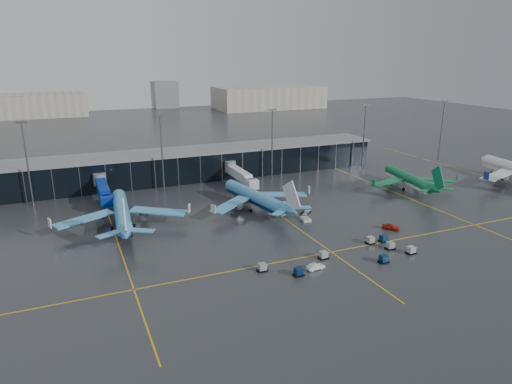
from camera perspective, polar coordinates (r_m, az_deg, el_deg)
name	(u,v)px	position (r m, az deg, el deg)	size (l,w,h in m)	color
ground	(266,236)	(115.81, 1.22, -5.50)	(600.00, 600.00, 0.00)	#282B2D
terminal_pier	(197,163)	(170.01, -7.40, 3.57)	(142.00, 17.00, 10.70)	black
jet_bridges	(103,190)	(146.26, -18.58, 0.28)	(94.00, 27.50, 7.20)	#595B60
flood_masts	(220,146)	(158.46, -4.57, 5.79)	(203.00, 0.50, 25.50)	#595B60
distant_hangars	(185,100)	(381.14, -8.86, 11.33)	(260.00, 71.00, 22.00)	#B2AD99
taxi_lines	(283,217)	(128.76, 3.34, -3.18)	(220.00, 120.00, 0.02)	gold
airliner_arkefly	(121,203)	(125.63, -16.53, -1.36)	(35.87, 40.86, 12.56)	#3F9DCF
airliner_klm_near	(255,189)	(133.76, -0.16, 0.34)	(34.40, 39.18, 12.04)	#3E91CC
airliner_aer_lingus	(409,173)	(162.94, 18.57, 2.30)	(31.85, 36.28, 11.15)	#0C6A39
baggage_carts	(355,253)	(106.72, 12.26, -7.48)	(37.31, 11.40, 1.70)	black
mobile_airstair	(306,218)	(126.61, 6.21, -3.24)	(2.50, 3.40, 3.45)	silver
service_van_red	(391,227)	(124.71, 16.51, -4.19)	(1.79, 4.45, 1.52)	#A6230C
service_van_white	(316,267)	(99.21, 7.47, -9.22)	(1.42, 4.07, 1.34)	silver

